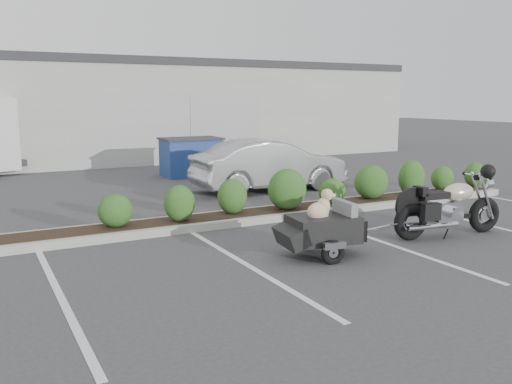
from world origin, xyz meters
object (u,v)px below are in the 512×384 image
sedan (269,165)px  dumpster (191,157)px  pet_trailer (322,228)px  motorcycle (450,207)px

sedan → dumpster: sedan is taller
pet_trailer → dumpster: (1.48, 9.47, 0.16)m
motorcycle → sedan: (-0.42, 5.91, 0.16)m
pet_trailer → sedan: size_ratio=0.44×
motorcycle → dumpster: size_ratio=1.21×
motorcycle → sedan: sedan is taller
pet_trailer → sedan: 6.35m
motorcycle → dumpster: (-1.30, 9.49, 0.09)m
pet_trailer → sedan: bearing=75.3°
motorcycle → pet_trailer: bearing=-173.4°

